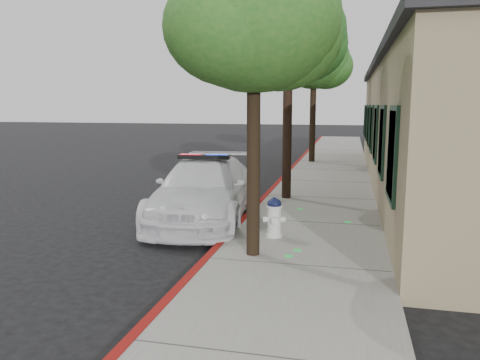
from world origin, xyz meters
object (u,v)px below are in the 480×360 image
at_px(street_tree_near, 255,25).
at_px(street_tree_far, 315,62).
at_px(police_car, 204,190).
at_px(fire_hydrant, 274,217).
at_px(street_tree_mid, 289,37).

bearing_deg(street_tree_near, street_tree_far, 90.34).
height_order(police_car, street_tree_near, street_tree_near).
distance_m(police_car, fire_hydrant, 2.57).
distance_m(fire_hydrant, street_tree_near, 3.75).
distance_m(police_car, street_tree_near, 4.75).
relative_size(fire_hydrant, street_tree_near, 0.15).
distance_m(street_tree_near, street_tree_far, 14.41).
bearing_deg(street_tree_mid, police_car, -123.52).
bearing_deg(street_tree_mid, street_tree_far, 89.79).
height_order(fire_hydrant, street_tree_far, street_tree_far).
relative_size(fire_hydrant, street_tree_far, 0.13).
bearing_deg(street_tree_mid, fire_hydrant, -85.93).
height_order(street_tree_near, street_tree_far, street_tree_far).
bearing_deg(street_tree_near, street_tree_mid, 91.26).
height_order(police_car, fire_hydrant, police_car).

